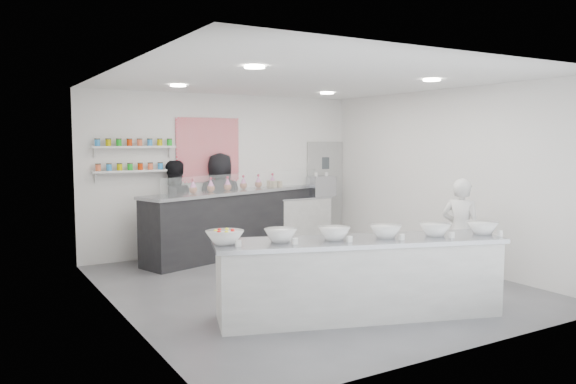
% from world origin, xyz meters
% --- Properties ---
extents(floor, '(6.00, 6.00, 0.00)m').
position_xyz_m(floor, '(0.00, 0.00, 0.00)').
color(floor, '#515156').
rests_on(floor, ground).
extents(ceiling, '(6.00, 6.00, 0.00)m').
position_xyz_m(ceiling, '(0.00, 0.00, 3.00)').
color(ceiling, white).
rests_on(ceiling, floor).
extents(back_wall, '(5.50, 0.00, 5.50)m').
position_xyz_m(back_wall, '(0.00, 3.00, 1.50)').
color(back_wall, white).
rests_on(back_wall, floor).
extents(left_wall, '(0.00, 6.00, 6.00)m').
position_xyz_m(left_wall, '(-2.75, 0.00, 1.50)').
color(left_wall, white).
rests_on(left_wall, floor).
extents(right_wall, '(0.00, 6.00, 6.00)m').
position_xyz_m(right_wall, '(2.75, 0.00, 1.50)').
color(right_wall, white).
rests_on(right_wall, floor).
extents(back_door, '(0.88, 0.04, 2.10)m').
position_xyz_m(back_door, '(2.30, 2.97, 1.05)').
color(back_door, '#9E9E9B').
rests_on(back_door, floor).
extents(pattern_panel, '(1.25, 0.03, 1.20)m').
position_xyz_m(pattern_panel, '(-0.35, 2.98, 1.95)').
color(pattern_panel, red).
rests_on(pattern_panel, back_wall).
extents(jar_shelf_lower, '(1.45, 0.22, 0.04)m').
position_xyz_m(jar_shelf_lower, '(-1.75, 2.90, 1.60)').
color(jar_shelf_lower, silver).
rests_on(jar_shelf_lower, back_wall).
extents(jar_shelf_upper, '(1.45, 0.22, 0.04)m').
position_xyz_m(jar_shelf_upper, '(-1.75, 2.90, 2.02)').
color(jar_shelf_upper, silver).
rests_on(jar_shelf_upper, back_wall).
extents(preserve_jars, '(1.45, 0.10, 0.56)m').
position_xyz_m(preserve_jars, '(-1.75, 2.88, 1.88)').
color(preserve_jars, '#EA663C').
rests_on(preserve_jars, jar_shelf_lower).
extents(downlight_0, '(0.24, 0.24, 0.02)m').
position_xyz_m(downlight_0, '(-1.40, -1.00, 2.98)').
color(downlight_0, white).
rests_on(downlight_0, ceiling).
extents(downlight_1, '(0.24, 0.24, 0.02)m').
position_xyz_m(downlight_1, '(1.40, -1.00, 2.98)').
color(downlight_1, white).
rests_on(downlight_1, ceiling).
extents(downlight_2, '(0.24, 0.24, 0.02)m').
position_xyz_m(downlight_2, '(-1.40, 1.60, 2.98)').
color(downlight_2, white).
rests_on(downlight_2, ceiling).
extents(downlight_3, '(0.24, 0.24, 0.02)m').
position_xyz_m(downlight_3, '(1.40, 1.60, 2.98)').
color(downlight_3, white).
rests_on(downlight_3, ceiling).
extents(prep_counter, '(3.58, 1.87, 0.96)m').
position_xyz_m(prep_counter, '(-0.28, -1.57, 0.48)').
color(prep_counter, '#B3B2AE').
rests_on(prep_counter, floor).
extents(back_bar, '(3.94, 1.87, 1.21)m').
position_xyz_m(back_bar, '(0.04, 2.60, 0.61)').
color(back_bar, black).
rests_on(back_bar, floor).
extents(sneeze_guard, '(3.67, 1.18, 0.33)m').
position_xyz_m(sneeze_guard, '(0.14, 2.28, 1.38)').
color(sneeze_guard, white).
rests_on(sneeze_guard, back_bar).
extents(espresso_ledge, '(1.31, 0.42, 0.97)m').
position_xyz_m(espresso_ledge, '(1.55, 2.78, 0.49)').
color(espresso_ledge, '#B3B2AE').
rests_on(espresso_ledge, floor).
extents(espresso_machine, '(0.52, 0.36, 0.40)m').
position_xyz_m(espresso_machine, '(2.08, 2.78, 1.17)').
color(espresso_machine, '#93969E').
rests_on(espresso_machine, espresso_ledge).
extents(cup_stacks, '(0.26, 0.24, 0.36)m').
position_xyz_m(cup_stacks, '(1.00, 2.78, 1.15)').
color(cup_stacks, '#928A5C').
rests_on(cup_stacks, espresso_ledge).
extents(prep_bowls, '(3.60, 1.61, 0.15)m').
position_xyz_m(prep_bowls, '(-0.28, -1.57, 1.03)').
color(prep_bowls, white).
rests_on(prep_bowls, prep_counter).
extents(label_cards, '(3.31, 0.04, 0.07)m').
position_xyz_m(label_cards, '(-0.12, -2.06, 0.99)').
color(label_cards, white).
rests_on(label_cards, prep_counter).
extents(cookie_bags, '(2.08, 0.78, 0.26)m').
position_xyz_m(cookie_bags, '(0.04, 2.60, 1.34)').
color(cookie_bags, '#E776CA').
rests_on(cookie_bags, back_bar).
extents(woman_prep, '(0.58, 0.68, 1.58)m').
position_xyz_m(woman_prep, '(1.95, -1.11, 0.79)').
color(woman_prep, silver).
rests_on(woman_prep, floor).
extents(staff_left, '(0.95, 0.79, 1.77)m').
position_xyz_m(staff_left, '(-1.09, 2.85, 0.89)').
color(staff_left, black).
rests_on(staff_left, floor).
extents(staff_right, '(1.03, 0.77, 1.90)m').
position_xyz_m(staff_right, '(-0.17, 2.85, 0.95)').
color(staff_right, black).
rests_on(staff_right, floor).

